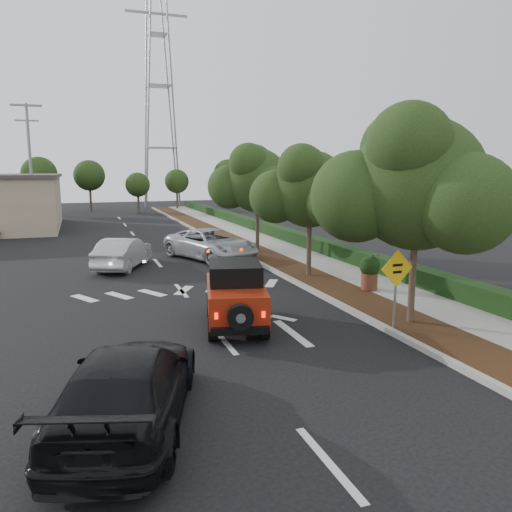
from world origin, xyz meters
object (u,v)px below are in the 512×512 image
red_jeep (235,294)px  silver_suv_ahead (211,244)px  black_suv_oncoming (128,387)px  speed_hump_sign (396,278)px

red_jeep → silver_suv_ahead: bearing=92.5°
black_suv_oncoming → speed_hump_sign: bearing=-142.0°
black_suv_oncoming → speed_hump_sign: size_ratio=2.28×
black_suv_oncoming → speed_hump_sign: speed_hump_sign is taller
silver_suv_ahead → speed_hump_sign: (2.03, -13.02, 0.79)m
red_jeep → speed_hump_sign: size_ratio=1.70×
silver_suv_ahead → speed_hump_sign: speed_hump_sign is taller
red_jeep → speed_hump_sign: bearing=-13.7°
silver_suv_ahead → black_suv_oncoming: size_ratio=1.08×
black_suv_oncoming → silver_suv_ahead: bearing=-92.2°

